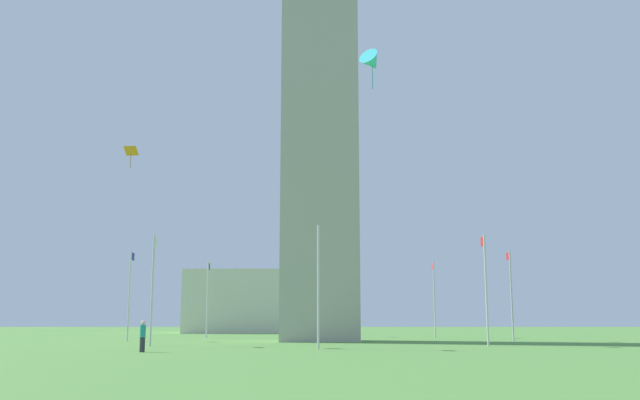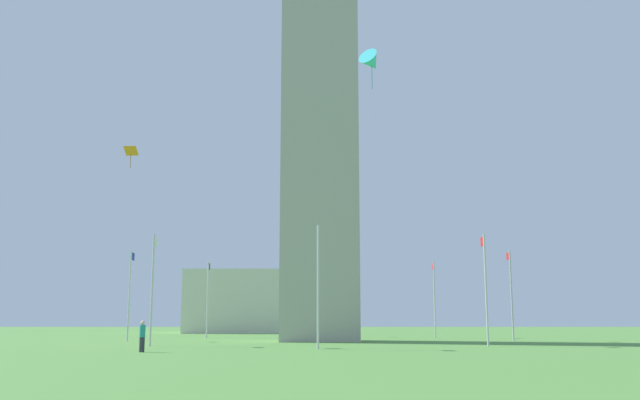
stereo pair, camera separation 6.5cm
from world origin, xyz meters
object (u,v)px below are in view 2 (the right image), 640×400
flagpole_n (321,297)px  flagpole_s (318,280)px  flagpole_w (511,291)px  flagpole_nw (434,295)px  kite_cyan_delta (372,62)px  flagpole_ne (208,296)px  flagpole_e (130,291)px  distant_building (241,303)px  obelisk_monument (320,9)px  kite_orange_diamond (131,152)px  person_teal_shirt (142,336)px  flagpole_sw (486,284)px  flagpole_se (152,284)px

flagpole_n → flagpole_s: 32.00m
flagpole_w → flagpole_nw: 12.24m
flagpole_w → kite_cyan_delta: (-22.85, 13.01, 11.39)m
flagpole_ne → flagpole_s: size_ratio=1.00×
flagpole_s → flagpole_w: 22.62m
flagpole_e → distant_building: 43.65m
distant_building → flagpole_e: bearing=174.5°
flagpole_s → flagpole_w: (16.00, -16.00, 0.00)m
flagpole_e → flagpole_nw: bearing=-67.5°
flagpole_e → obelisk_monument: bearing=-90.2°
flagpole_nw → kite_orange_diamond: bearing=130.5°
flagpole_nw → person_teal_shirt: flagpole_nw is taller
flagpole_nw → distant_building: size_ratio=0.35×
obelisk_monument → flagpole_n: bearing=0.0°
flagpole_nw → flagpole_s: bearing=157.5°
flagpole_n → flagpole_nw: size_ratio=1.00×
obelisk_monument → distant_building: size_ratio=2.73×
flagpole_n → flagpole_s: size_ratio=1.00×
obelisk_monument → flagpole_n: 29.79m
kite_cyan_delta → flagpole_sw: bearing=-35.8°
flagpole_se → kite_orange_diamond: bearing=59.6°
flagpole_s → kite_orange_diamond: kite_orange_diamond is taller
flagpole_e → flagpole_w: size_ratio=1.00×
flagpole_e → flagpole_w: (-0.00, -32.00, 0.00)m
obelisk_monument → flagpole_s: size_ratio=7.76×
flagpole_se → flagpole_w: bearing=-67.5°
flagpole_s → kite_cyan_delta: bearing=-156.4°
flagpole_sw → person_teal_shirt: bearing=113.3°
flagpole_ne → distant_building: distant_building is taller
flagpole_w → distant_building: distant_building is taller
flagpole_n → flagpole_ne: same height
flagpole_n → flagpole_e: (-16.00, 16.00, 0.00)m
obelisk_monument → person_teal_shirt: 36.16m
flagpole_sw → person_teal_shirt: 22.95m
flagpole_e → kite_orange_diamond: kite_orange_diamond is taller
flagpole_se → flagpole_sw: size_ratio=1.00×
flagpole_e → kite_orange_diamond: 14.04m
flagpole_sw → flagpole_se: bearing=90.0°
flagpole_sw → kite_cyan_delta: size_ratio=3.37×
flagpole_sw → kite_orange_diamond: size_ratio=4.85×
flagpole_se → flagpole_s: (-4.69, -11.31, 0.00)m
flagpole_nw → distant_building: 39.59m
flagpole_s → flagpole_ne: bearing=22.5°
kite_orange_diamond → distant_building: 54.30m
flagpole_ne → flagpole_se: (-22.62, 0.00, 0.00)m
flagpole_s → kite_cyan_delta: (-6.85, -2.99, 11.39)m
flagpole_n → flagpole_se: bearing=157.5°
flagpole_nw → kite_cyan_delta: size_ratio=3.37×
obelisk_monument → person_teal_shirt: (-20.24, 9.54, -28.40)m
flagpole_w → distant_building: bearing=32.6°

